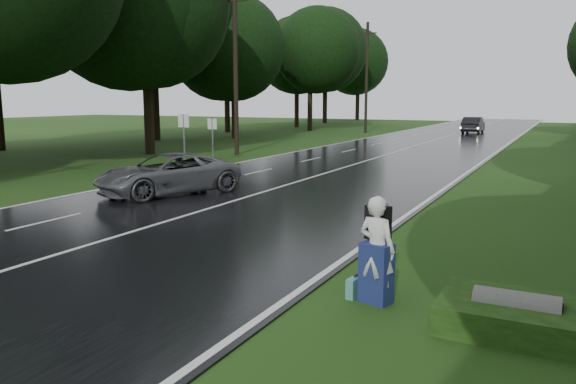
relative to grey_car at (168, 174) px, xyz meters
name	(u,v)px	position (x,y,z in m)	size (l,w,h in m)	color
ground	(65,254)	(2.91, -7.26, -0.76)	(160.00, 160.00, 0.00)	#214113
road	(362,162)	(2.91, 12.74, -0.74)	(12.00, 140.00, 0.04)	black
lane_center	(362,162)	(2.91, 12.74, -0.71)	(0.12, 140.00, 0.01)	silver
grey_car	(168,174)	(0.00, 0.00, 0.00)	(2.39, 5.18, 1.44)	#54565A
far_car	(473,125)	(4.26, 41.70, 0.07)	(1.68, 4.81, 1.58)	black
hitchhiker	(377,253)	(10.08, -7.01, 0.10)	(0.77, 0.73, 1.86)	silver
suitcase	(356,286)	(9.67, -6.90, -0.58)	(0.15, 0.50, 0.36)	teal
culvert	(514,330)	(12.32, -7.22, -0.76)	(0.61, 0.61, 1.22)	slate
utility_pole_mid	(237,154)	(-5.59, 13.66, -0.76)	(1.80, 0.28, 10.19)	black
utility_pole_far	(365,133)	(-5.59, 38.03, -0.76)	(1.80, 0.28, 10.77)	black
road_sign_a	(185,168)	(-4.29, 6.67, -0.76)	(0.64, 0.10, 2.67)	white
road_sign_b	(213,163)	(-4.29, 9.15, -0.76)	(0.57, 0.10, 2.38)	white
tree_left_d	(150,154)	(-10.52, 11.39, -0.76)	(9.93, 9.93, 15.51)	black
tree_left_e	(235,138)	(-13.19, 25.57, -0.76)	(8.21, 8.21, 12.83)	black
tree_left_f	(310,131)	(-12.16, 38.98, -0.76)	(9.62, 9.62, 15.02)	black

